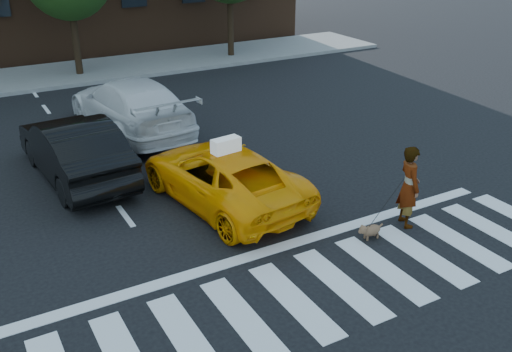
{
  "coord_description": "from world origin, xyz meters",
  "views": [
    {
      "loc": [
        -4.54,
        -6.69,
        6.05
      ],
      "look_at": [
        0.79,
        2.75,
        1.1
      ],
      "focal_mm": 40.0,
      "sensor_mm": 36.0,
      "label": 1
    }
  ],
  "objects_px": {
    "dog": "(370,230)",
    "taxi": "(223,176)",
    "woman": "(409,186)",
    "black_sedan": "(75,149)",
    "white_suv": "(131,105)"
  },
  "relations": [
    {
      "from": "black_sedan",
      "to": "taxi",
      "type": "bearing_deg",
      "value": 126.8
    },
    {
      "from": "white_suv",
      "to": "dog",
      "type": "xyz_separation_m",
      "value": [
        2.17,
        -8.67,
        -0.62
      ]
    },
    {
      "from": "woman",
      "to": "dog",
      "type": "relative_size",
      "value": 3.06
    },
    {
      "from": "woman",
      "to": "dog",
      "type": "bearing_deg",
      "value": 112.92
    },
    {
      "from": "taxi",
      "to": "woman",
      "type": "height_order",
      "value": "woman"
    },
    {
      "from": "woman",
      "to": "white_suv",
      "type": "bearing_deg",
      "value": 37.87
    },
    {
      "from": "white_suv",
      "to": "woman",
      "type": "height_order",
      "value": "woman"
    },
    {
      "from": "dog",
      "to": "woman",
      "type": "bearing_deg",
      "value": 12.23
    },
    {
      "from": "taxi",
      "to": "black_sedan",
      "type": "bearing_deg",
      "value": -56.59
    },
    {
      "from": "taxi",
      "to": "dog",
      "type": "distance_m",
      "value": 3.56
    },
    {
      "from": "white_suv",
      "to": "dog",
      "type": "bearing_deg",
      "value": 99.47
    },
    {
      "from": "black_sedan",
      "to": "dog",
      "type": "bearing_deg",
      "value": 122.4
    },
    {
      "from": "dog",
      "to": "taxi",
      "type": "bearing_deg",
      "value": 128.26
    },
    {
      "from": "black_sedan",
      "to": "dog",
      "type": "height_order",
      "value": "black_sedan"
    },
    {
      "from": "taxi",
      "to": "woman",
      "type": "bearing_deg",
      "value": 127.56
    }
  ]
}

